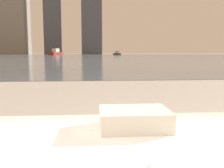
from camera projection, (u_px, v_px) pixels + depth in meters
towel_stack at (134, 119)px, 1.04m from camera, size 0.28×0.21×0.08m
harbor_water at (94, 56)px, 61.70m from camera, size 180.00×110.00×0.01m
harbor_boat_2 at (56, 53)px, 73.36m from camera, size 3.73×5.46×1.94m
harbor_boat_3 at (117, 54)px, 74.50m from camera, size 2.13×3.60×1.28m
skyline_tower_1 at (13, 12)px, 111.98m from camera, size 12.02×12.03×37.68m
skyline_tower_2 at (52, 4)px, 112.81m from camera, size 7.33×6.59×45.56m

